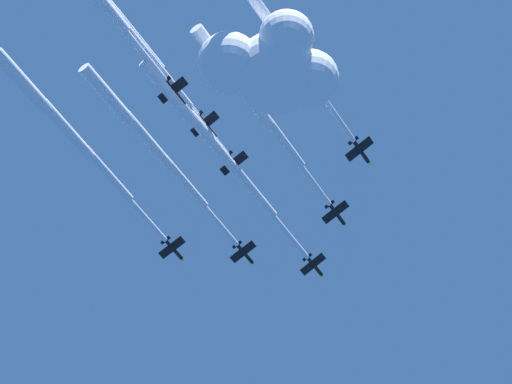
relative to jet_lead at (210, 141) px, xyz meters
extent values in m
cylinder|color=black|center=(42.70, 31.78, 0.08)|extent=(8.05, 6.54, 1.42)
cone|color=#EAB70C|center=(46.74, 34.81, 0.08)|extent=(1.85, 1.86, 1.35)
cylinder|color=black|center=(38.90, 28.93, 0.08)|extent=(1.12, 1.21, 1.06)
ellipsoid|color=black|center=(44.18, 33.10, 0.52)|extent=(2.09, 1.90, 0.91)
cube|color=black|center=(42.28, 31.44, 0.04)|extent=(6.90, 7.94, 3.11)
cube|color=#EAB70C|center=(40.10, 34.34, -1.26)|extent=(2.25, 1.93, 0.34)
cube|color=#EAB70C|center=(44.43, 28.58, 1.46)|extent=(2.25, 1.93, 0.34)
cube|color=black|center=(39.68, 29.51, 0.08)|extent=(2.70, 3.08, 1.23)
cube|color=#EAB70C|center=(39.48, 29.78, 0.97)|extent=(1.59, 1.47, 1.82)
cylinder|color=white|center=(31.14, 23.10, 0.08)|extent=(18.39, 14.44, 1.81)
cylinder|color=white|center=(16.25, 11.58, 0.19)|extent=(18.94, 15.16, 2.71)
cylinder|color=white|center=(0.97, 0.58, 0.04)|extent=(19.48, 15.88, 3.61)
cylinder|color=white|center=(-14.33, -10.39, -0.11)|extent=(20.02, 16.60, 4.51)
cylinder|color=black|center=(21.86, 35.64, 1.90)|extent=(7.99, 6.60, 1.41)
cone|color=#EAB70C|center=(25.86, 38.72, 1.90)|extent=(1.84, 1.85, 1.34)
cylinder|color=black|center=(18.09, 32.74, 1.90)|extent=(1.12, 1.20, 1.05)
ellipsoid|color=black|center=(23.33, 36.97, 2.34)|extent=(2.08, 1.91, 0.90)
cube|color=black|center=(21.44, 35.29, 1.85)|extent=(6.99, 7.95, 2.96)
cube|color=#EAB70C|center=(19.21, 38.19, 0.62)|extent=(2.25, 1.95, 0.33)
cube|color=#EAB70C|center=(23.64, 32.44, 3.21)|extent=(2.25, 1.95, 0.33)
cube|color=black|center=(18.86, 33.33, 1.90)|extent=(2.73, 3.09, 1.17)
cube|color=#EAB70C|center=(18.67, 33.58, 2.79)|extent=(1.57, 1.45, 1.83)
cylinder|color=white|center=(11.13, 27.38, 1.90)|extent=(16.56, 13.32, 1.79)
cylinder|color=white|center=(-2.15, 16.80, 2.00)|extent=(17.11, 14.03, 2.68)
cylinder|color=white|center=(-15.85, 6.76, 1.86)|extent=(17.65, 14.74, 3.58)
cylinder|color=white|center=(-29.55, -3.26, 1.71)|extent=(18.20, 15.45, 4.47)
cylinder|color=black|center=(41.06, 10.65, -1.11)|extent=(7.99, 6.60, 1.40)
cone|color=#EAB70C|center=(45.06, 13.73, -1.11)|extent=(1.84, 1.85, 1.33)
cylinder|color=black|center=(37.29, 7.75, -1.11)|extent=(1.12, 1.20, 1.05)
ellipsoid|color=black|center=(42.53, 11.98, -0.67)|extent=(2.08, 1.91, 0.89)
cube|color=black|center=(40.64, 10.31, -1.16)|extent=(6.99, 7.96, 2.94)
cube|color=#EAB70C|center=(38.41, 13.20, -2.38)|extent=(2.25, 1.95, 0.33)
cube|color=#EAB70C|center=(42.83, 7.45, 0.20)|extent=(2.25, 1.95, 0.33)
cube|color=black|center=(38.06, 8.34, -1.11)|extent=(2.73, 3.09, 1.16)
cube|color=#EAB70C|center=(37.87, 8.60, -0.21)|extent=(1.57, 1.45, 1.83)
cylinder|color=white|center=(30.88, 2.83, -1.11)|extent=(15.28, 12.33, 1.79)
cylinder|color=white|center=(18.71, -6.88, -1.01)|extent=(15.83, 13.04, 2.68)
cylinder|color=white|center=(6.13, -16.06, -1.15)|extent=(16.37, 13.74, 3.57)
cylinder|color=white|center=(-6.46, -25.22, -1.29)|extent=(16.92, 14.45, 4.47)
cylinder|color=black|center=(1.01, 39.49, -0.15)|extent=(7.93, 6.69, 1.41)
cone|color=#EAB70C|center=(4.97, 42.63, -0.15)|extent=(1.85, 1.86, 1.34)
cylinder|color=black|center=(-2.71, 36.54, -0.15)|extent=(1.13, 1.20, 1.06)
ellipsoid|color=black|center=(2.47, 40.85, 0.29)|extent=(2.08, 1.92, 0.90)
cube|color=black|center=(0.60, 39.14, -0.19)|extent=(7.04, 7.89, 3.05)
cube|color=#EAB70C|center=(-1.65, 41.99, -1.46)|extent=(2.23, 1.97, 0.34)
cube|color=#EAB70C|center=(2.83, 36.33, 1.21)|extent=(2.23, 1.97, 0.34)
cube|color=black|center=(-1.95, 37.14, -0.15)|extent=(2.75, 3.06, 1.20)
cube|color=#EAB70C|center=(-2.15, 37.40, 0.74)|extent=(1.58, 1.47, 1.82)
cylinder|color=white|center=(-9.77, 30.95, -0.15)|extent=(16.82, 13.84, 1.80)
cylinder|color=white|center=(-23.25, 19.93, -0.04)|extent=(17.37, 14.54, 2.70)
cylinder|color=white|center=(-37.14, 9.42, -0.19)|extent=(17.93, 15.25, 3.60)
cylinder|color=white|center=(-51.05, -1.06, -0.34)|extent=(18.49, 15.95, 4.50)
cylinder|color=black|center=(39.41, -10.48, 0.26)|extent=(8.03, 6.55, 1.41)
cone|color=#EAB70C|center=(43.44, -7.44, 0.26)|extent=(1.84, 1.85, 1.34)
cylinder|color=black|center=(35.62, -13.35, 0.26)|extent=(1.11, 1.20, 1.06)
ellipsoid|color=black|center=(40.89, -9.16, 0.70)|extent=(2.09, 1.90, 0.90)
cube|color=black|center=(38.99, -10.82, 0.22)|extent=(6.95, 7.97, 2.98)
cube|color=#EAB70C|center=(36.79, -7.91, -1.02)|extent=(2.25, 1.94, 0.33)
cube|color=#EAB70C|center=(41.16, -13.70, 1.58)|extent=(2.25, 1.94, 0.33)
cube|color=black|center=(36.39, -12.76, 0.26)|extent=(2.71, 3.09, 1.18)
cube|color=#EAB70C|center=(36.20, -12.51, 1.16)|extent=(1.57, 1.45, 1.83)
cylinder|color=white|center=(27.98, -19.11, 0.26)|extent=(18.10, 14.28, 1.79)
cylinder|color=white|center=(13.35, -30.51, 0.36)|extent=(18.64, 14.99, 2.69)
cylinder|color=white|center=(-1.68, -41.38, 0.22)|extent=(19.18, 15.71, 3.58)
cylinder|color=black|center=(8.97, 5.86, 1.15)|extent=(8.01, 6.57, 1.40)
cone|color=#EAB70C|center=(12.98, 8.93, 1.15)|extent=(1.84, 1.85, 1.33)
cylinder|color=black|center=(5.19, 2.99, 1.15)|extent=(1.12, 1.20, 1.05)
ellipsoid|color=black|center=(10.45, 7.19, 1.59)|extent=(2.08, 1.90, 0.89)
cube|color=black|center=(8.55, 5.52, 1.10)|extent=(6.98, 7.97, 2.93)
cube|color=#EAB70C|center=(6.33, 8.43, -0.12)|extent=(2.25, 1.95, 0.33)
cube|color=#EAB70C|center=(10.73, 2.66, 2.45)|extent=(2.25, 1.95, 0.33)
cube|color=black|center=(5.96, 3.57, 1.15)|extent=(2.72, 3.09, 1.16)
cube|color=#EAB70C|center=(5.77, 3.83, 2.04)|extent=(1.57, 1.44, 1.83)
cylinder|color=white|center=(-2.21, -2.65, 1.15)|extent=(17.55, 13.96, 1.79)
cylinder|color=white|center=(-16.35, -13.78, 1.25)|extent=(18.09, 14.68, 2.68)
cylinder|color=white|center=(-30.90, -24.38, 1.11)|extent=(18.63, 15.39, 3.57)
cylinder|color=black|center=(-2.28, -2.77, 2.40)|extent=(8.04, 6.58, 1.44)
cone|color=#EAB70C|center=(1.75, 0.28, 2.40)|extent=(1.86, 1.87, 1.37)
cylinder|color=black|center=(-6.06, -5.64, 2.40)|extent=(1.13, 1.22, 1.08)
ellipsoid|color=black|center=(-0.81, -1.44, 2.84)|extent=(2.10, 1.91, 0.92)
cube|color=black|center=(-2.70, -3.12, 2.36)|extent=(6.87, 7.86, 3.34)
cube|color=#EAB70C|center=(-4.86, -0.26, 0.95)|extent=(2.25, 1.94, 0.36)
cube|color=#EAB70C|center=(-0.56, -5.93, 3.89)|extent=(2.25, 1.94, 0.36)
cube|color=black|center=(-5.29, -5.06, 2.40)|extent=(2.69, 3.05, 1.32)
cube|color=#EAB70C|center=(-5.51, -4.77, 3.28)|extent=(1.62, 1.51, 1.80)
cylinder|color=white|center=(-12.89, -10.82, 2.40)|extent=(16.26, 12.94, 1.83)
cylinder|color=white|center=(-25.90, -21.02, 2.52)|extent=(16.81, 13.67, 2.74)
cylinder|color=black|center=(-13.52, -11.41, -0.45)|extent=(8.01, 6.62, 1.43)
cone|color=#EAB70C|center=(-9.51, -8.34, -0.45)|extent=(1.86, 1.87, 1.36)
cylinder|color=black|center=(-17.29, -14.30, -0.45)|extent=(1.13, 1.22, 1.08)
ellipsoid|color=black|center=(-12.06, -10.07, -0.01)|extent=(2.09, 1.92, 0.92)
cube|color=black|center=(-13.94, -11.76, -0.49)|extent=(6.91, 7.85, 3.31)
cube|color=#EAB70C|center=(-16.12, -8.91, -1.89)|extent=(2.24, 1.94, 0.36)
cube|color=#EAB70C|center=(-11.79, -14.56, 1.03)|extent=(2.24, 1.94, 0.36)
cube|color=black|center=(-16.52, -13.71, -0.45)|extent=(2.70, 3.05, 1.30)
cube|color=#EAB70C|center=(-16.74, -13.43, 0.43)|extent=(1.62, 1.51, 1.80)
cylinder|color=white|center=(-24.10, -19.52, -0.45)|extent=(16.22, 13.03, 1.83)
cylinder|color=white|center=(-37.06, -29.82, -0.33)|extent=(16.77, 13.76, 2.74)
sphere|color=white|center=(6.47, -31.40, -13.23)|extent=(20.04, 20.04, 20.04)
sphere|color=white|center=(-4.52, -30.33, -13.11)|extent=(15.03, 15.03, 15.03)
sphere|color=white|center=(14.99, -33.05, -13.44)|extent=(14.03, 14.03, 14.03)
sphere|color=white|center=(6.15, -40.70, -12.27)|extent=(13.03, 13.03, 13.03)
sphere|color=white|center=(5.91, -29.79, -6.55)|extent=(11.02, 11.02, 11.02)
camera|label=1|loc=(-29.71, -120.56, -195.57)|focal=60.18mm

